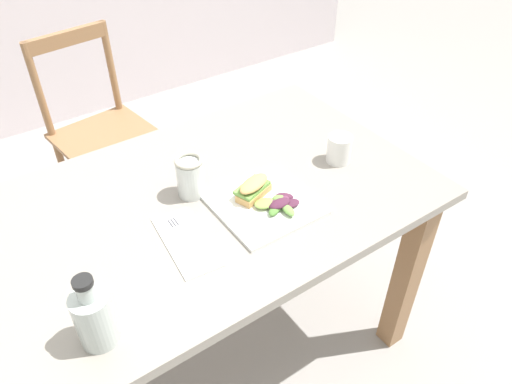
{
  "coord_description": "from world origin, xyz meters",
  "views": [
    {
      "loc": [
        -0.43,
        -0.98,
        1.62
      ],
      "look_at": [
        0.17,
        -0.12,
        0.76
      ],
      "focal_mm": 34.17,
      "sensor_mm": 36.0,
      "label": 1
    }
  ],
  "objects_px": {
    "chair_wooden_far": "(102,132)",
    "plate_lunch": "(264,204)",
    "dining_table": "(211,230)",
    "sandwich_half_front": "(253,188)",
    "cup_extra_side": "(339,149)",
    "bottle_cold_brew": "(95,320)",
    "fork_on_napkin": "(183,236)",
    "mason_jar_iced_tea": "(191,179)"
  },
  "relations": [
    {
      "from": "mason_jar_iced_tea",
      "to": "fork_on_napkin",
      "type": "bearing_deg",
      "value": -127.13
    },
    {
      "from": "bottle_cold_brew",
      "to": "plate_lunch",
      "type": "bearing_deg",
      "value": 16.26
    },
    {
      "from": "dining_table",
      "to": "bottle_cold_brew",
      "type": "xyz_separation_m",
      "value": [
        -0.42,
        -0.27,
        0.19
      ]
    },
    {
      "from": "plate_lunch",
      "to": "fork_on_napkin",
      "type": "bearing_deg",
      "value": 176.84
    },
    {
      "from": "plate_lunch",
      "to": "bottle_cold_brew",
      "type": "height_order",
      "value": "bottle_cold_brew"
    },
    {
      "from": "sandwich_half_front",
      "to": "mason_jar_iced_tea",
      "type": "height_order",
      "value": "mason_jar_iced_tea"
    },
    {
      "from": "fork_on_napkin",
      "to": "bottle_cold_brew",
      "type": "bearing_deg",
      "value": -149.24
    },
    {
      "from": "bottle_cold_brew",
      "to": "cup_extra_side",
      "type": "distance_m",
      "value": 0.86
    },
    {
      "from": "sandwich_half_front",
      "to": "fork_on_napkin",
      "type": "xyz_separation_m",
      "value": [
        -0.24,
        -0.03,
        -0.03
      ]
    },
    {
      "from": "plate_lunch",
      "to": "fork_on_napkin",
      "type": "distance_m",
      "value": 0.25
    },
    {
      "from": "dining_table",
      "to": "plate_lunch",
      "type": "xyz_separation_m",
      "value": [
        0.11,
        -0.12,
        0.14
      ]
    },
    {
      "from": "bottle_cold_brew",
      "to": "sandwich_half_front",
      "type": "bearing_deg",
      "value": 20.54
    },
    {
      "from": "sandwich_half_front",
      "to": "cup_extra_side",
      "type": "height_order",
      "value": "cup_extra_side"
    },
    {
      "from": "bottle_cold_brew",
      "to": "mason_jar_iced_tea",
      "type": "relative_size",
      "value": 1.51
    },
    {
      "from": "chair_wooden_far",
      "to": "dining_table",
      "type": "bearing_deg",
      "value": -89.93
    },
    {
      "from": "sandwich_half_front",
      "to": "cup_extra_side",
      "type": "bearing_deg",
      "value": 0.46
    },
    {
      "from": "cup_extra_side",
      "to": "bottle_cold_brew",
      "type": "bearing_deg",
      "value": -166.78
    },
    {
      "from": "plate_lunch",
      "to": "cup_extra_side",
      "type": "xyz_separation_m",
      "value": [
        0.31,
        0.04,
        0.04
      ]
    },
    {
      "from": "sandwich_half_front",
      "to": "fork_on_napkin",
      "type": "bearing_deg",
      "value": -173.49
    },
    {
      "from": "plate_lunch",
      "to": "mason_jar_iced_tea",
      "type": "relative_size",
      "value": 2.17
    },
    {
      "from": "dining_table",
      "to": "mason_jar_iced_tea",
      "type": "relative_size",
      "value": 10.36
    },
    {
      "from": "plate_lunch",
      "to": "fork_on_napkin",
      "type": "xyz_separation_m",
      "value": [
        -0.25,
        0.01,
        0.0
      ]
    },
    {
      "from": "dining_table",
      "to": "chair_wooden_far",
      "type": "xyz_separation_m",
      "value": [
        -0.0,
        0.97,
        -0.16
      ]
    },
    {
      "from": "plate_lunch",
      "to": "mason_jar_iced_tea",
      "type": "bearing_deg",
      "value": 132.22
    },
    {
      "from": "sandwich_half_front",
      "to": "bottle_cold_brew",
      "type": "height_order",
      "value": "bottle_cold_brew"
    },
    {
      "from": "mason_jar_iced_tea",
      "to": "bottle_cold_brew",
      "type": "bearing_deg",
      "value": -141.55
    },
    {
      "from": "chair_wooden_far",
      "to": "mason_jar_iced_tea",
      "type": "distance_m",
      "value": 1.0
    },
    {
      "from": "fork_on_napkin",
      "to": "bottle_cold_brew",
      "type": "xyz_separation_m",
      "value": [
        -0.28,
        -0.17,
        0.06
      ]
    },
    {
      "from": "bottle_cold_brew",
      "to": "cup_extra_side",
      "type": "relative_size",
      "value": 2.13
    },
    {
      "from": "dining_table",
      "to": "sandwich_half_front",
      "type": "xyz_separation_m",
      "value": [
        0.1,
        -0.08,
        0.17
      ]
    },
    {
      "from": "sandwich_half_front",
      "to": "cup_extra_side",
      "type": "xyz_separation_m",
      "value": [
        0.32,
        0.0,
        0.0
      ]
    },
    {
      "from": "plate_lunch",
      "to": "mason_jar_iced_tea",
      "type": "height_order",
      "value": "mason_jar_iced_tea"
    },
    {
      "from": "chair_wooden_far",
      "to": "fork_on_napkin",
      "type": "height_order",
      "value": "chair_wooden_far"
    },
    {
      "from": "chair_wooden_far",
      "to": "plate_lunch",
      "type": "distance_m",
      "value": 1.14
    },
    {
      "from": "chair_wooden_far",
      "to": "plate_lunch",
      "type": "bearing_deg",
      "value": -84.25
    },
    {
      "from": "sandwich_half_front",
      "to": "mason_jar_iced_tea",
      "type": "bearing_deg",
      "value": 139.26
    },
    {
      "from": "mason_jar_iced_tea",
      "to": "cup_extra_side",
      "type": "distance_m",
      "value": 0.46
    },
    {
      "from": "mason_jar_iced_tea",
      "to": "plate_lunch",
      "type": "bearing_deg",
      "value": -47.78
    },
    {
      "from": "cup_extra_side",
      "to": "dining_table",
      "type": "bearing_deg",
      "value": 169.42
    },
    {
      "from": "chair_wooden_far",
      "to": "fork_on_napkin",
      "type": "bearing_deg",
      "value": -97.11
    },
    {
      "from": "bottle_cold_brew",
      "to": "chair_wooden_far",
      "type": "bearing_deg",
      "value": 71.6
    },
    {
      "from": "mason_jar_iced_tea",
      "to": "cup_extra_side",
      "type": "xyz_separation_m",
      "value": [
        0.45,
        -0.11,
        -0.01
      ]
    }
  ]
}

